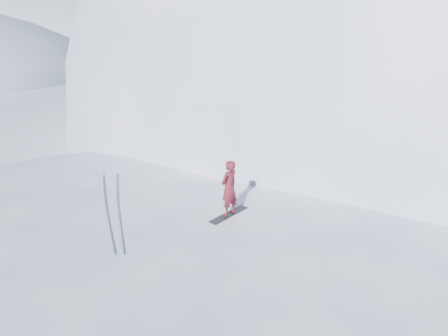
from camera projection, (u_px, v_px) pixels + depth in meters
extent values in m
ellipsoid|color=white|center=(222.00, 287.00, 12.34)|extent=(36.00, 28.00, 4.80)
ellipsoid|color=white|center=(414.00, 112.00, 36.57)|extent=(60.00, 56.00, 56.00)
ellipsoid|color=white|center=(311.00, 134.00, 29.37)|extent=(28.00, 24.00, 18.00)
ellipsoid|color=white|center=(14.00, 54.00, 106.36)|extent=(140.00, 90.00, 36.00)
ellipsoid|color=white|center=(131.00, 244.00, 14.73)|extent=(7.00, 6.30, 1.00)
ellipsoid|color=white|center=(386.00, 254.00, 14.08)|extent=(4.00, 3.60, 0.60)
cube|color=black|center=(229.00, 214.00, 11.66)|extent=(1.28, 1.15, 0.02)
imported|color=maroon|center=(229.00, 188.00, 11.38)|extent=(0.71, 0.69, 1.65)
cube|color=silver|center=(104.00, 204.00, 12.29)|extent=(1.27, 5.89, 0.04)
cube|color=silver|center=(117.00, 204.00, 12.34)|extent=(0.96, 5.94, 0.04)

